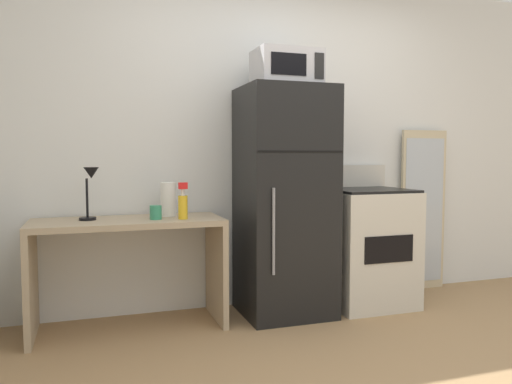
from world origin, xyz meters
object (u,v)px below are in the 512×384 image
Objects in this scene: desk at (128,251)px; leaning_mirror at (423,210)px; coffee_mug at (156,212)px; microwave at (286,68)px; spray_bottle at (183,205)px; oven_range at (367,246)px; paper_towel_roll at (168,199)px; refrigerator at (285,202)px; desk_lamp at (90,184)px.

leaning_mirror is at bearing 5.09° from desk.
microwave reaches higher than coffee_mug.
microwave is at bearing -2.69° from desk.
desk is 2.75× the size of microwave.
oven_range is at bearing 3.10° from spray_bottle.
coffee_mug is at bearing -21.16° from desk.
coffee_mug is 0.07× the size of leaning_mirror.
coffee_mug is (-0.11, -0.17, -0.07)m from paper_towel_roll.
refrigerator reaches higher than leaning_mirror.
desk is at bearing 177.31° from microwave.
desk_lamp is 0.54m from paper_towel_roll.
desk_lamp reaches higher than oven_range.
refrigerator is at bearing -8.73° from paper_towel_roll.
desk is at bearing -161.50° from paper_towel_roll.
desk is 0.33m from coffee_mug.
paper_towel_roll is 2.26m from leaning_mirror.
paper_towel_roll is 0.22m from spray_bottle.
microwave is at bearing -168.83° from leaning_mirror.
spray_bottle reaches higher than coffee_mug.
desk is 3.59× the size of desk_lamp.
leaning_mirror reaches higher than oven_range.
desk is at bearing -6.49° from desk_lamp.
paper_towel_roll is at bearing 107.84° from spray_bottle.
oven_range is (1.54, -0.13, -0.40)m from paper_towel_roll.
desk is at bearing -174.91° from leaning_mirror.
desk_lamp reaches higher than paper_towel_roll.
desk is 0.46m from paper_towel_roll.
oven_range is (1.65, 0.04, -0.33)m from coffee_mug.
spray_bottle is 0.15× the size of refrigerator.
oven_range is at bearing 0.24° from refrigerator.
paper_towel_roll is at bearing 7.60° from desk_lamp.
paper_towel_roll is (0.29, 0.10, 0.34)m from desk.
microwave is at bearing -3.35° from desk_lamp.
spray_bottle is (0.07, -0.21, -0.02)m from paper_towel_roll.
desk is 0.52m from desk_lamp.
microwave is at bearing 4.12° from spray_bottle.
paper_towel_roll is at bearing -176.71° from leaning_mirror.
coffee_mug is at bearing 167.49° from spray_bottle.
coffee_mug is 1.39m from microwave.
desk_lamp is 0.77× the size of microwave.
microwave is 0.42× the size of oven_range.
microwave reaches higher than paper_towel_roll.
oven_range is (0.70, 0.02, -1.34)m from microwave.
spray_bottle is at bearing -175.88° from microwave.
microwave is at bearing -10.14° from paper_towel_roll.
desk is 13.34× the size of coffee_mug.
microwave reaches higher than leaning_mirror.
refrigerator is at bearing 5.68° from spray_bottle.
oven_range is at bearing 1.40° from coffee_mug.
desk_lamp reaches higher than desk.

